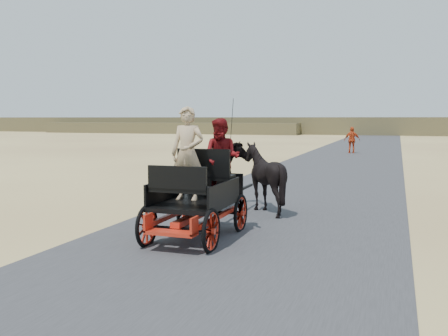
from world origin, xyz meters
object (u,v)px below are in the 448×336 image
(horse_left, at_px, (222,176))
(pedestrian, at_px, (352,140))
(horse_right, at_px, (264,178))
(carriage, at_px, (197,219))

(horse_left, xyz_separation_m, pedestrian, (1.34, 21.74, 0.02))
(horse_left, distance_m, horse_right, 1.10)
(carriage, relative_size, horse_right, 1.41)
(carriage, xyz_separation_m, horse_right, (0.55, 3.00, 0.49))
(carriage, height_order, pedestrian, pedestrian)
(horse_right, relative_size, pedestrian, 0.98)
(carriage, bearing_deg, pedestrian, 88.18)
(horse_left, xyz_separation_m, horse_right, (1.10, 0.00, 0.00))
(carriage, distance_m, horse_left, 3.09)
(carriage, xyz_separation_m, pedestrian, (0.79, 24.74, 0.50))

